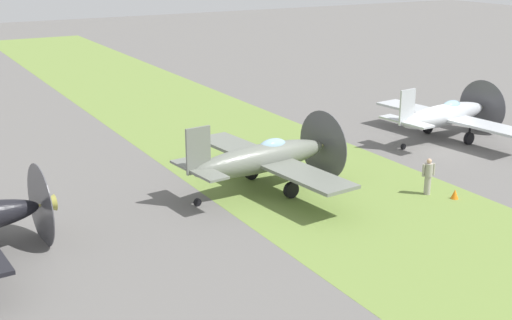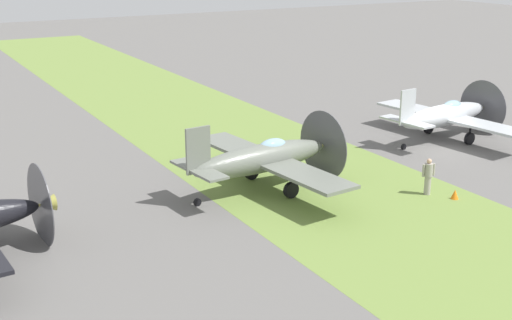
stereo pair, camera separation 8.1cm
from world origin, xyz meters
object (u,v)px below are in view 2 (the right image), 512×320
Objects in this scene: ground_crew_chief at (428,176)px; runway_marker_cone at (455,194)px; airplane_wingman at (264,158)px; airplane_lead at (446,115)px.

ground_crew_chief reaches higher than runway_marker_cone.
airplane_wingman reaches higher than runway_marker_cone.
airplane_lead is at bearing 138.59° from runway_marker_cone.
airplane_lead reaches higher than ground_crew_chief.
airplane_wingman is at bearing -87.05° from airplane_lead.
airplane_wingman is 8.83m from runway_marker_cone.
runway_marker_cone is (1.06, 0.69, -0.69)m from ground_crew_chief.
ground_crew_chief is 3.93× the size of runway_marker_cone.
ground_crew_chief is (4.24, 6.24, -0.66)m from airplane_wingman.
airplane_lead is 9.88m from ground_crew_chief.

